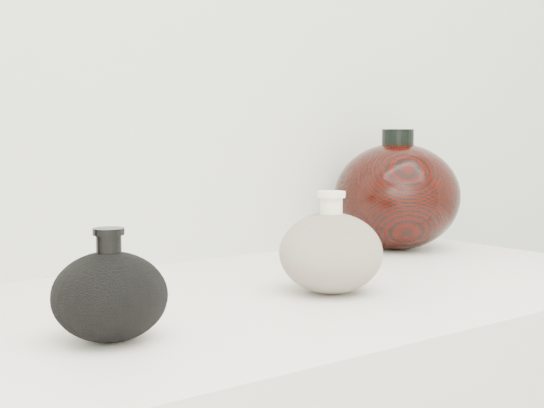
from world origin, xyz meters
TOP-DOWN VIEW (x-y plane):
  - black_gourd_vase at (-0.16, 0.87)m, footprint 0.12×0.12m
  - cream_gourd_vase at (0.13, 0.91)m, footprint 0.13×0.13m
  - right_round_pot at (0.45, 1.10)m, footprint 0.23×0.23m

SIDE VIEW (x-z plane):
  - black_gourd_vase at x=-0.16m, z-range 0.89..0.99m
  - cream_gourd_vase at x=0.13m, z-range 0.89..1.01m
  - right_round_pot at x=0.45m, z-range 0.89..1.08m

